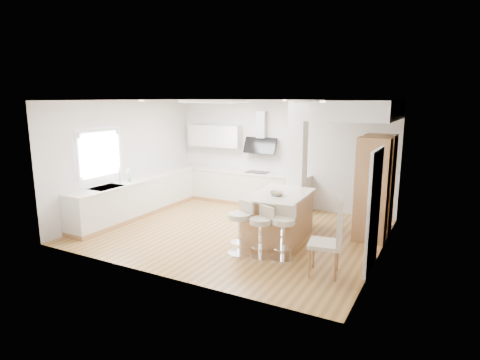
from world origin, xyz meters
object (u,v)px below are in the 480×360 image
Objects in this scene: bar_stool_a at (241,225)px; bar_stool_b at (261,229)px; peninsula at (279,217)px; bar_stool_c at (283,230)px; dining_chair at (332,235)px.

bar_stool_b is at bearing 25.61° from bar_stool_a.
peninsula is at bearing 115.56° from bar_stool_b.
bar_stool_a reaches higher than bar_stool_b.
bar_stool_a is 0.80m from bar_stool_c.
dining_chair reaches higher than peninsula.
bar_stool_c is (0.45, -0.89, 0.06)m from peninsula.
dining_chair reaches higher than bar_stool_b.
bar_stool_a is 1.06× the size of bar_stool_b.
bar_stool_b is 0.39m from bar_stool_c.
bar_stool_a is at bearing -111.05° from peninsula.
bar_stool_c is (0.38, 0.11, 0.02)m from bar_stool_b.
dining_chair is (1.33, -0.16, 0.17)m from bar_stool_b.
bar_stool_b is 1.35m from dining_chair.
peninsula reaches higher than bar_stool_a.
peninsula is 1.00m from bar_stool_c.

